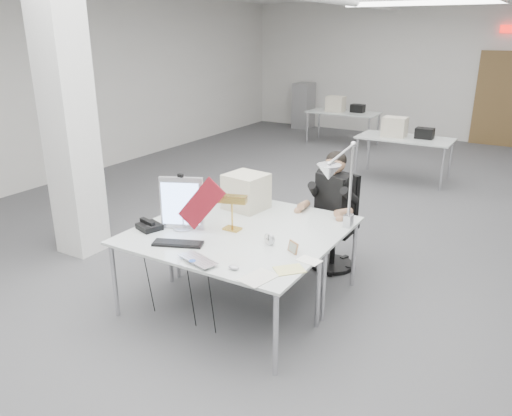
% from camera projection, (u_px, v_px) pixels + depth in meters
% --- Properties ---
extents(room_shell, '(10.04, 14.04, 3.24)m').
position_uv_depth(room_shell, '(337.00, 102.00, 6.14)').
color(room_shell, '#49494B').
rests_on(room_shell, ground).
extents(desk_main, '(1.80, 0.90, 0.02)m').
position_uv_depth(desk_main, '(213.00, 247.00, 4.34)').
color(desk_main, silver).
rests_on(desk_main, room_shell).
extents(desk_second, '(1.80, 0.90, 0.02)m').
position_uv_depth(desk_second, '(264.00, 216.00, 5.07)').
color(desk_second, silver).
rests_on(desk_second, room_shell).
extents(bg_desk_a, '(1.60, 0.80, 0.02)m').
position_uv_depth(bg_desk_a, '(405.00, 138.00, 8.70)').
color(bg_desk_a, silver).
rests_on(bg_desk_a, room_shell).
extents(bg_desk_b, '(1.60, 0.80, 0.02)m').
position_uv_depth(bg_desk_b, '(343.00, 112.00, 11.44)').
color(bg_desk_b, silver).
rests_on(bg_desk_b, room_shell).
extents(filing_cabinet, '(0.45, 0.55, 1.20)m').
position_uv_depth(filing_cabinet, '(304.00, 106.00, 13.48)').
color(filing_cabinet, gray).
rests_on(filing_cabinet, room_shell).
extents(office_chair, '(0.63, 0.63, 1.01)m').
position_uv_depth(office_chair, '(334.00, 225.00, 5.47)').
color(office_chair, black).
rests_on(office_chair, room_shell).
extents(seated_person, '(0.72, 0.80, 1.00)m').
position_uv_depth(seated_person, '(334.00, 192.00, 5.30)').
color(seated_person, black).
rests_on(seated_person, office_chair).
extents(monitor, '(0.39, 0.21, 0.50)m').
position_uv_depth(monitor, '(182.00, 203.00, 4.63)').
color(monitor, silver).
rests_on(monitor, desk_main).
extents(pennant, '(0.48, 0.10, 0.52)m').
position_uv_depth(pennant, '(201.00, 204.00, 4.47)').
color(pennant, maroon).
rests_on(pennant, monitor).
extents(keyboard, '(0.46, 0.30, 0.02)m').
position_uv_depth(keyboard, '(178.00, 244.00, 4.36)').
color(keyboard, black).
rests_on(keyboard, desk_main).
extents(laptop, '(0.42, 0.33, 0.03)m').
position_uv_depth(laptop, '(192.00, 262.00, 3.99)').
color(laptop, '#B2B3B7').
rests_on(laptop, desk_main).
extents(mouse, '(0.10, 0.08, 0.04)m').
position_uv_depth(mouse, '(234.00, 267.00, 3.90)').
color(mouse, '#A9A9AE').
rests_on(mouse, desk_main).
extents(bankers_lamp, '(0.34, 0.21, 0.35)m').
position_uv_depth(bankers_lamp, '(232.00, 212.00, 4.63)').
color(bankers_lamp, gold).
rests_on(bankers_lamp, desk_main).
extents(desk_phone, '(0.26, 0.25, 0.05)m').
position_uv_depth(desk_phone, '(149.00, 227.00, 4.69)').
color(desk_phone, black).
rests_on(desk_phone, desk_main).
extents(picture_frame_left, '(0.12, 0.09, 0.10)m').
position_uv_depth(picture_frame_left, '(173.00, 215.00, 4.91)').
color(picture_frame_left, tan).
rests_on(picture_frame_left, desk_main).
extents(picture_frame_right, '(0.12, 0.09, 0.10)m').
position_uv_depth(picture_frame_right, '(293.00, 247.00, 4.19)').
color(picture_frame_right, '#AF774B').
rests_on(picture_frame_right, desk_main).
extents(desk_clock, '(0.11, 0.07, 0.11)m').
position_uv_depth(desk_clock, '(269.00, 239.00, 4.35)').
color(desk_clock, silver).
rests_on(desk_clock, desk_main).
extents(paper_stack_a, '(0.25, 0.32, 0.01)m').
position_uv_depth(paper_stack_a, '(258.00, 278.00, 3.77)').
color(paper_stack_a, silver).
rests_on(paper_stack_a, desk_main).
extents(paper_stack_b, '(0.28, 0.28, 0.01)m').
position_uv_depth(paper_stack_b, '(289.00, 270.00, 3.90)').
color(paper_stack_b, '#DEDA85').
rests_on(paper_stack_b, desk_main).
extents(paper_stack_c, '(0.21, 0.16, 0.01)m').
position_uv_depth(paper_stack_c, '(309.00, 261.00, 4.05)').
color(paper_stack_c, white).
rests_on(paper_stack_c, desk_main).
extents(beige_monitor, '(0.44, 0.42, 0.37)m').
position_uv_depth(beige_monitor, '(246.00, 191.00, 5.19)').
color(beige_monitor, beige).
rests_on(beige_monitor, desk_second).
extents(architect_lamp, '(0.52, 0.81, 0.99)m').
position_uv_depth(architect_lamp, '(341.00, 184.00, 4.39)').
color(architect_lamp, silver).
rests_on(architect_lamp, desk_second).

